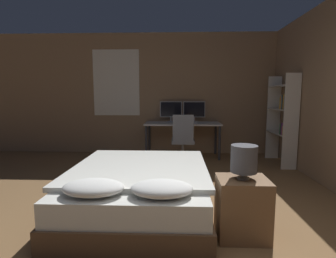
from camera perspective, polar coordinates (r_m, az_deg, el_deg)
The scene contains 11 objects.
wall_back at distance 6.00m, azimuth 3.56°, elevation 7.62°, with size 12.00×0.08×2.70m.
bed at distance 3.12m, azimuth -6.23°, elevation -12.77°, with size 1.55×1.93×0.58m.
nightstand at distance 2.64m, azimuth 15.83°, elevation -16.19°, with size 0.46×0.39×0.56m.
bedside_lamp at distance 2.50m, azimuth 16.21°, elevation -6.29°, with size 0.24×0.24×0.31m.
desk at distance 5.63m, azimuth 3.20°, elevation 0.53°, with size 1.60×0.68×0.74m.
monitor_left at distance 5.84m, azimuth 0.63°, elevation 4.12°, with size 0.49×0.16×0.45m.
monitor_right at distance 5.84m, azimuth 5.72°, elevation 4.09°, with size 0.49×0.16×0.45m.
keyboard at distance 5.39m, azimuth 3.24°, elevation 1.19°, with size 0.36×0.13×0.02m.
computer_mouse at distance 5.40m, azimuth 6.09°, elevation 1.27°, with size 0.07×0.05×0.04m.
office_chair at distance 4.96m, azimuth 3.26°, elevation -3.56°, with size 0.52×0.52×0.97m.
bookshelf at distance 5.38m, azimuth 23.93°, elevation 2.85°, with size 0.27×0.89×1.71m.
Camera 1 is at (-0.16, -1.78, 1.32)m, focal length 28.00 mm.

